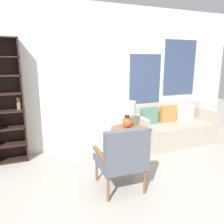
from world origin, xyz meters
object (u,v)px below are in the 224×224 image
Objects in this scene: couch at (170,128)px; table_lamp at (127,111)px; side_table at (128,132)px; armchair at (123,156)px.

table_lamp reaches higher than couch.
table_lamp is (-1.18, -0.42, 0.54)m from couch.
side_table is 0.34m from table_lamp.
couch is 1.36m from table_lamp.
armchair reaches higher than side_table.
armchair is 0.91m from side_table.
side_table is (-1.19, -0.49, 0.21)m from couch.
armchair reaches higher than couch.
armchair is 1.04m from table_lamp.
side_table is at bearing -103.55° from table_lamp.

